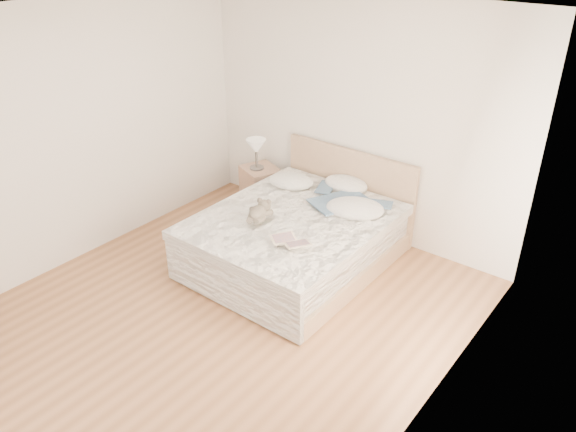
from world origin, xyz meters
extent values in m
cube|color=brown|center=(0.00, 0.00, 0.00)|extent=(4.00, 4.50, 0.00)
cube|color=white|center=(0.00, 0.00, 2.70)|extent=(4.00, 4.50, 0.00)
cube|color=white|center=(0.00, 2.25, 1.35)|extent=(4.00, 0.02, 2.70)
cube|color=white|center=(-2.00, 0.00, 1.35)|extent=(0.02, 4.50, 2.70)
cube|color=white|center=(2.00, 0.00, 1.35)|extent=(0.02, 4.50, 2.70)
cube|color=white|center=(1.99, 0.30, 1.45)|extent=(0.02, 1.30, 1.10)
cube|color=tan|center=(0.00, 1.15, 0.10)|extent=(1.68, 2.08, 0.20)
cube|color=white|center=(0.00, 1.15, 0.35)|extent=(1.60, 2.00, 0.30)
cube|color=white|center=(0.00, 1.10, 0.54)|extent=(1.72, 2.05, 0.10)
cube|color=tan|center=(0.00, 2.19, 0.50)|extent=(1.70, 0.06, 1.00)
cube|color=#9D7A60|center=(-1.15, 1.92, 0.28)|extent=(0.57, 0.54, 0.56)
cylinder|color=#524C47|center=(-1.18, 1.89, 0.57)|extent=(0.18, 0.18, 0.02)
cylinder|color=#423D38|center=(-1.18, 1.89, 0.70)|extent=(0.03, 0.03, 0.24)
cone|color=beige|center=(-1.18, 1.89, 0.86)|extent=(0.31, 0.31, 0.18)
ellipsoid|color=white|center=(-0.50, 1.71, 0.64)|extent=(0.62, 0.52, 0.16)
ellipsoid|color=white|center=(0.04, 2.04, 0.64)|extent=(0.53, 0.38, 0.16)
ellipsoid|color=white|center=(0.45, 1.59, 0.64)|extent=(0.73, 0.64, 0.18)
cube|color=white|center=(-0.48, 1.76, 0.63)|extent=(0.34, 0.28, 0.02)
cube|color=beige|center=(0.32, 0.64, 0.63)|extent=(0.42, 0.39, 0.02)
camera|label=1|loc=(3.10, -2.97, 3.36)|focal=35.00mm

